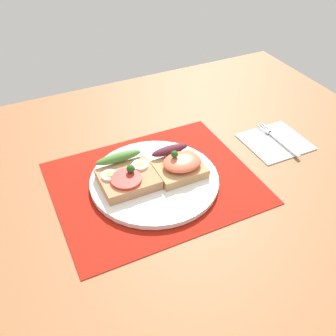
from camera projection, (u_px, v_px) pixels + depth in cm
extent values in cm
cube|color=#905B36|center=(155.00, 189.00, 78.56)|extent=(120.00, 90.00, 3.20)
cube|color=#9A150A|center=(154.00, 183.00, 77.45)|extent=(39.25, 32.06, 0.30)
cylinder|color=white|center=(154.00, 180.00, 77.02)|extent=(25.51, 25.51, 1.06)
cube|color=tan|center=(128.00, 179.00, 74.81)|extent=(10.73, 9.06, 2.04)
cylinder|color=red|center=(126.00, 179.00, 72.85)|extent=(5.91, 5.91, 0.60)
ellipsoid|color=#467C30|center=(119.00, 157.00, 77.04)|extent=(9.44, 2.20, 1.80)
sphere|color=#1E5919|center=(131.00, 169.00, 73.51)|extent=(1.60, 1.60, 1.60)
cylinder|color=white|center=(110.00, 175.00, 73.76)|extent=(3.22, 3.22, 0.50)
cylinder|color=yellow|center=(109.00, 174.00, 73.55)|extent=(1.45, 1.45, 0.16)
cylinder|color=white|center=(140.00, 165.00, 76.22)|extent=(3.22, 3.22, 0.50)
cylinder|color=yellow|center=(140.00, 164.00, 76.01)|extent=(1.45, 1.45, 0.16)
cube|color=tan|center=(179.00, 169.00, 77.38)|extent=(9.55, 7.99, 1.82)
ellipsoid|color=#F26848|center=(182.00, 162.00, 76.17)|extent=(7.83, 6.39, 1.98)
ellipsoid|color=#521D2A|center=(170.00, 150.00, 79.31)|extent=(8.12, 2.20, 1.80)
sphere|color=#1E5919|center=(175.00, 154.00, 75.27)|extent=(1.40, 1.40, 1.40)
cube|color=white|center=(275.00, 141.00, 88.25)|extent=(13.54, 12.63, 0.60)
cube|color=#B7B7BC|center=(284.00, 144.00, 86.68)|extent=(0.80, 10.54, 0.32)
cube|color=#B7B7BC|center=(269.00, 132.00, 90.51)|extent=(1.50, 1.20, 0.32)
cube|color=#B7B7BC|center=(261.00, 128.00, 91.68)|extent=(0.32, 2.80, 0.32)
cube|color=#B7B7BC|center=(263.00, 127.00, 91.90)|extent=(0.32, 2.80, 0.32)
cube|color=#B7B7BC|center=(266.00, 127.00, 92.12)|extent=(0.32, 2.80, 0.32)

